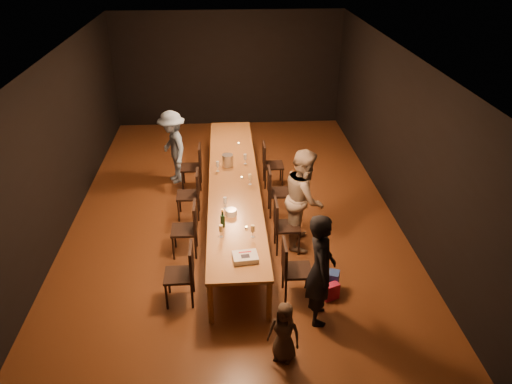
{
  "coord_description": "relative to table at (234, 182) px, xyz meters",
  "views": [
    {
      "loc": [
        -0.13,
        -8.17,
        4.86
      ],
      "look_at": [
        0.35,
        -0.98,
        1.0
      ],
      "focal_mm": 35.0,
      "sensor_mm": 36.0,
      "label": 1
    }
  ],
  "objects": [
    {
      "name": "chair_right_1",
      "position": [
        0.85,
        -1.2,
        -0.24
      ],
      "size": [
        0.42,
        0.42,
        0.93
      ],
      "primitive_type": null,
      "rotation": [
        0.0,
        0.0,
        -1.57
      ],
      "color": "black",
      "rests_on": "ground"
    },
    {
      "name": "woman_birthday",
      "position": [
        1.08,
        -2.89,
        0.13
      ],
      "size": [
        0.44,
        0.63,
        1.65
      ],
      "primitive_type": "imported",
      "rotation": [
        0.0,
        0.0,
        1.5
      ],
      "color": "black",
      "rests_on": "ground"
    },
    {
      "name": "chair_left_2",
      "position": [
        -0.85,
        0.0,
        -0.24
      ],
      "size": [
        0.42,
        0.42,
        0.93
      ],
      "primitive_type": null,
      "rotation": [
        0.0,
        0.0,
        1.57
      ],
      "color": "black",
      "rests_on": "ground"
    },
    {
      "name": "child",
      "position": [
        0.52,
        -3.59,
        -0.28
      ],
      "size": [
        0.49,
        0.42,
        0.85
      ],
      "primitive_type": "imported",
      "rotation": [
        0.0,
        0.0,
        -0.42
      ],
      "color": "#3E2F23",
      "rests_on": "ground"
    },
    {
      "name": "table",
      "position": [
        0.0,
        0.0,
        0.0
      ],
      "size": [
        0.9,
        6.0,
        0.75
      ],
      "color": "#945C2B",
      "rests_on": "ground"
    },
    {
      "name": "chair_right_2",
      "position": [
        0.85,
        0.0,
        -0.24
      ],
      "size": [
        0.42,
        0.42,
        0.93
      ],
      "primitive_type": null,
      "rotation": [
        0.0,
        0.0,
        -1.57
      ],
      "color": "black",
      "rests_on": "ground"
    },
    {
      "name": "room_shell",
      "position": [
        0.0,
        0.0,
        1.38
      ],
      "size": [
        6.04,
        10.04,
        3.02
      ],
      "color": "black",
      "rests_on": "ground"
    },
    {
      "name": "tealight_near",
      "position": [
        0.15,
        -1.69,
        0.06
      ],
      "size": [
        0.05,
        0.05,
        0.03
      ],
      "primitive_type": "cylinder",
      "color": "#B2B7B2",
      "rests_on": "table"
    },
    {
      "name": "wineglass_1",
      "position": [
        0.23,
        -1.93,
        0.15
      ],
      "size": [
        0.06,
        0.06,
        0.21
      ],
      "primitive_type": null,
      "color": "beige",
      "rests_on": "table"
    },
    {
      "name": "chair_left_0",
      "position": [
        -0.85,
        -2.4,
        -0.24
      ],
      "size": [
        0.42,
        0.42,
        0.93
      ],
      "primitive_type": null,
      "rotation": [
        0.0,
        0.0,
        1.57
      ],
      "color": "black",
      "rests_on": "ground"
    },
    {
      "name": "plate_stack",
      "position": [
        -0.07,
        -1.27,
        0.1
      ],
      "size": [
        0.18,
        0.18,
        0.1
      ],
      "primitive_type": "cylinder",
      "rotation": [
        0.0,
        0.0,
        -0.0
      ],
      "color": "white",
      "rests_on": "table"
    },
    {
      "name": "wineglass_0",
      "position": [
        -0.24,
        -1.9,
        0.15
      ],
      "size": [
        0.06,
        0.06,
        0.21
      ],
      "primitive_type": null,
      "color": "beige",
      "rests_on": "table"
    },
    {
      "name": "wineglass_5",
      "position": [
        0.24,
        0.66,
        0.15
      ],
      "size": [
        0.06,
        0.06,
        0.21
      ],
      "primitive_type": null,
      "color": "silver",
      "rests_on": "table"
    },
    {
      "name": "wineglass_2",
      "position": [
        -0.17,
        -1.05,
        0.15
      ],
      "size": [
        0.06,
        0.06,
        0.21
      ],
      "primitive_type": null,
      "color": "silver",
      "rests_on": "table"
    },
    {
      "name": "chair_left_1",
      "position": [
        -0.85,
        -1.2,
        -0.24
      ],
      "size": [
        0.42,
        0.42,
        0.93
      ],
      "primitive_type": null,
      "rotation": [
        0.0,
        0.0,
        1.57
      ],
      "color": "black",
      "rests_on": "ground"
    },
    {
      "name": "chair_left_3",
      "position": [
        -0.85,
        1.2,
        -0.24
      ],
      "size": [
        0.42,
        0.42,
        0.93
      ],
      "primitive_type": null,
      "rotation": [
        0.0,
        0.0,
        1.57
      ],
      "color": "black",
      "rests_on": "ground"
    },
    {
      "name": "champagne_bottle",
      "position": [
        -0.21,
        -1.62,
        0.21
      ],
      "size": [
        0.09,
        0.09,
        0.31
      ],
      "primitive_type": null,
      "rotation": [
        0.0,
        0.0,
        0.3
      ],
      "color": "black",
      "rests_on": "table"
    },
    {
      "name": "chair_right_0",
      "position": [
        0.85,
        -2.4,
        -0.24
      ],
      "size": [
        0.42,
        0.42,
        0.93
      ],
      "primitive_type": null,
      "rotation": [
        0.0,
        0.0,
        -1.57
      ],
      "color": "black",
      "rests_on": "ground"
    },
    {
      "name": "wineglass_4",
      "position": [
        -0.29,
        0.36,
        0.15
      ],
      "size": [
        0.06,
        0.06,
        0.21
      ],
      "primitive_type": null,
      "color": "silver",
      "rests_on": "table"
    },
    {
      "name": "tealight_mid",
      "position": [
        0.15,
        0.03,
        0.06
      ],
      "size": [
        0.05,
        0.05,
        0.03
      ],
      "primitive_type": "cylinder",
      "color": "#B2B7B2",
      "rests_on": "table"
    },
    {
      "name": "wineglass_3",
      "position": [
        0.29,
        -0.22,
        0.15
      ],
      "size": [
        0.06,
        0.06,
        0.21
      ],
      "primitive_type": null,
      "color": "beige",
      "rests_on": "table"
    },
    {
      "name": "man_blue",
      "position": [
        -1.23,
        1.52,
        0.08
      ],
      "size": [
        0.9,
        1.15,
        1.56
      ],
      "primitive_type": "imported",
      "rotation": [
        0.0,
        0.0,
        -1.2
      ],
      "color": "#7C9ABF",
      "rests_on": "ground"
    },
    {
      "name": "woman_tan",
      "position": [
        1.15,
        -0.99,
        0.16
      ],
      "size": [
        0.78,
        0.93,
        1.73
      ],
      "primitive_type": "imported",
      "rotation": [
        0.0,
        0.0,
        1.41
      ],
      "color": "tan",
      "rests_on": "ground"
    },
    {
      "name": "chair_right_3",
      "position": [
        0.85,
        1.2,
        -0.24
      ],
      "size": [
        0.42,
        0.42,
        0.93
      ],
      "primitive_type": null,
      "rotation": [
        0.0,
        0.0,
        -1.57
      ],
      "color": "black",
      "rests_on": "ground"
    },
    {
      "name": "ground",
      "position": [
        0.0,
        0.0,
        -0.7
      ],
      "size": [
        10.0,
        10.0,
        0.0
      ],
      "primitive_type": "plane",
      "color": "#482512",
      "rests_on": "ground"
    },
    {
      "name": "ice_bucket",
      "position": [
        -0.1,
        0.59,
        0.17
      ],
      "size": [
        0.26,
        0.26,
        0.23
      ],
      "primitive_type": "cylinder",
      "rotation": [
        0.0,
        0.0,
        0.26
      ],
      "color": "#B2B2B7",
      "rests_on": "table"
    },
    {
      "name": "tealight_far",
      "position": [
        0.15,
        1.66,
        0.06
      ],
      "size": [
        0.05,
        0.05,
        0.03
      ],
      "primitive_type": "cylinder",
      "color": "#B2B7B2",
      "rests_on": "table"
    },
    {
      "name": "gift_bag_red",
      "position": [
        1.35,
        -2.52,
        -0.57
      ],
      "size": [
        0.25,
        0.2,
        0.26
      ],
      "primitive_type": "cube",
      "rotation": [
        0.0,
        0.0,
        0.4
      ],
      "color": "#B81B3F",
      "rests_on": "ground"
    },
    {
      "name": "birthday_cake",
      "position": [
        0.1,
        -2.5,
        0.09
      ],
      "size": [
        0.37,
        0.31,
        0.08
      ],
      "rotation": [
        0.0,
        0.0,
        0.1
      ],
      "color": "white",
      "rests_on": "table"
    },
    {
      "name": "gift_bag_blue",
      "position": [
        1.36,
        -2.31,
        -0.53
      ],
      "size": [
        0.32,
        0.26,
        0.34
      ],
      "primitive_type": "cube",
      "rotation": [
        0.0,
        0.0,
        -0.36
      ],
      "color": "#2749AB",
      "rests_on": "ground"
    }
  ]
}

